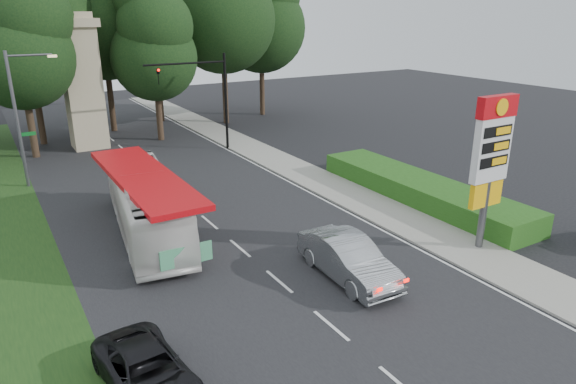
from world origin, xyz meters
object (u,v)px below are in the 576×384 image
monument (82,81)px  suv_charcoal (147,372)px  transit_bus (146,205)px  traffic_signal_mast (209,89)px  sedan_silver (348,258)px  gas_station_pylon (491,153)px  streetlight_signs (20,114)px

monument → suv_charcoal: monument is taller
monument → transit_bus: bearing=-93.1°
traffic_signal_mast → monument: bearing=142.0°
monument → sedan_silver: (4.53, -27.08, -4.26)m
sedan_silver → traffic_signal_mast: bearing=83.7°
sedan_silver → gas_station_pylon: bearing=-5.6°
streetlight_signs → suv_charcoal: bearing=-87.9°
transit_bus → monument: bearing=94.8°
monument → transit_bus: monument is taller
suv_charcoal → sedan_silver: bearing=10.0°
gas_station_pylon → monument: (-11.20, 28.01, 0.66)m
streetlight_signs → sedan_silver: (9.52, -19.09, -3.60)m
transit_bus → traffic_signal_mast: bearing=63.6°
gas_station_pylon → sedan_silver: size_ratio=1.34×
suv_charcoal → streetlight_signs: bearing=87.3°
suv_charcoal → gas_station_pylon: bearing=0.3°
gas_station_pylon → streetlight_signs: (-16.19, 20.01, -0.01)m
streetlight_signs → suv_charcoal: (0.79, -21.39, -3.83)m
streetlight_signs → monument: monument is taller
streetlight_signs → transit_bus: bearing=-69.7°
traffic_signal_mast → transit_bus: (-8.69, -12.75, -3.18)m
gas_station_pylon → monument: size_ratio=0.68×
sedan_silver → monument: bearing=101.7°
transit_bus → sedan_silver: size_ratio=2.09×
monument → traffic_signal_mast: bearing=-38.0°
gas_station_pylon → streetlight_signs: 25.74m
transit_bus → gas_station_pylon: bearing=-29.3°
gas_station_pylon → suv_charcoal: 15.93m
traffic_signal_mast → sedan_silver: 21.66m
traffic_signal_mast → streetlight_signs: size_ratio=0.90×
gas_station_pylon → transit_bus: bearing=142.8°
monument → sedan_silver: monument is taller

